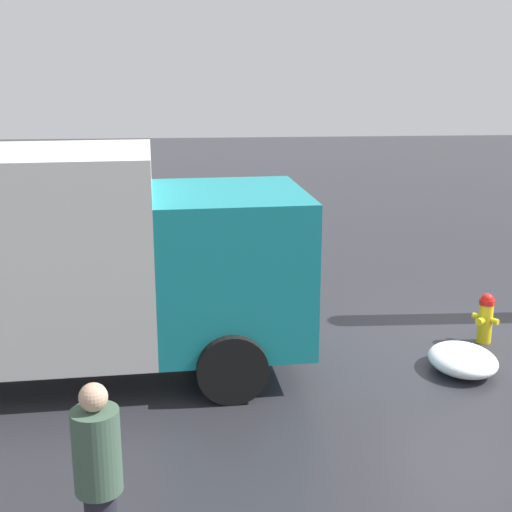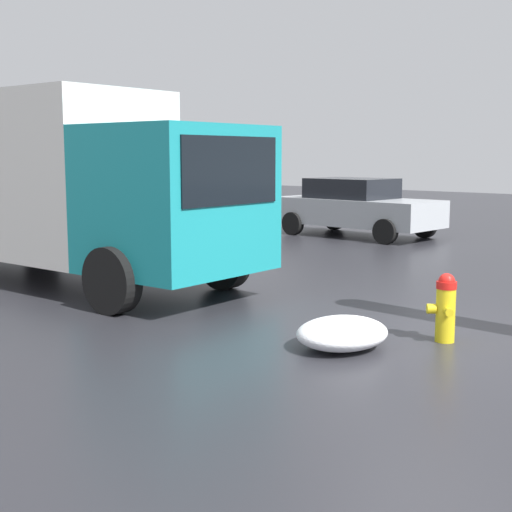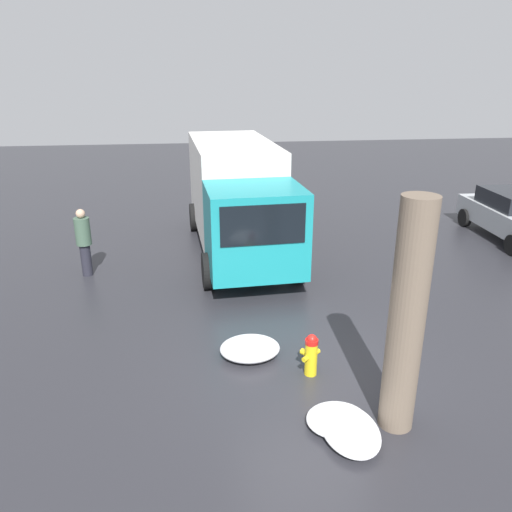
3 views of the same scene
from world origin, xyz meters
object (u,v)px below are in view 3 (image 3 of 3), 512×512
fire_hydrant (311,354)px  pedestrian (84,240)px  tree_trunk (407,318)px  delivery_truck (237,195)px

fire_hydrant → pedestrian: (5.16, 4.75, 0.57)m
tree_trunk → pedestrian: 8.77m
tree_trunk → delivery_truck: tree_trunk is taller
tree_trunk → delivery_truck: bearing=11.5°
delivery_truck → pedestrian: (-1.50, 4.07, -0.70)m
fire_hydrant → delivery_truck: delivery_truck is taller
fire_hydrant → pedestrian: pedestrian is taller
fire_hydrant → pedestrian: 7.03m
fire_hydrant → tree_trunk: bearing=175.1°
fire_hydrant → pedestrian: size_ratio=0.44×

